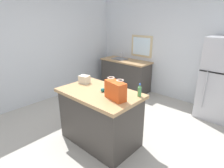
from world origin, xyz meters
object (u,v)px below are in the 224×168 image
object	(u,v)px
refrigerator	(222,80)
bottle	(140,91)
kitchen_island	(100,117)
shopping_bag	(115,90)
small_box	(84,79)
ear_defenders	(106,90)

from	to	relation	value
refrigerator	bottle	size ratio (longest dim) A/B	8.37
kitchen_island	bottle	xyz separation A→B (m)	(0.58, 0.27, 0.55)
refrigerator	shopping_bag	distance (m)	2.47
refrigerator	bottle	world-z (taller)	refrigerator
shopping_bag	bottle	xyz separation A→B (m)	(0.20, 0.32, -0.05)
small_box	bottle	bearing A→B (deg)	8.82
refrigerator	small_box	bearing A→B (deg)	-129.25
small_box	bottle	world-z (taller)	bottle
small_box	ear_defenders	xyz separation A→B (m)	(0.55, -0.01, -0.05)
kitchen_island	ear_defenders	bearing A→B (deg)	59.18
small_box	shopping_bag	bearing A→B (deg)	-9.92
bottle	refrigerator	bearing A→B (deg)	71.12
refrigerator	shopping_bag	bearing A→B (deg)	-110.86
shopping_bag	small_box	size ratio (longest dim) A/B	2.05
refrigerator	ear_defenders	bearing A→B (deg)	-119.11
refrigerator	shopping_bag	size ratio (longest dim) A/B	4.69
kitchen_island	small_box	world-z (taller)	small_box
ear_defenders	bottle	bearing A→B (deg)	18.89
shopping_bag	refrigerator	bearing A→B (deg)	69.14
shopping_bag	small_box	xyz separation A→B (m)	(-0.88, 0.15, -0.07)
shopping_bag	ear_defenders	distance (m)	0.37
small_box	ear_defenders	distance (m)	0.55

